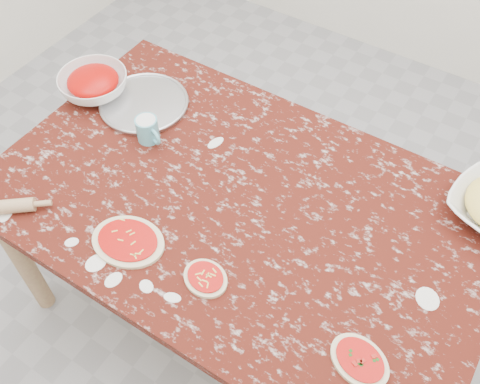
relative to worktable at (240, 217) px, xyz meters
name	(u,v)px	position (x,y,z in m)	size (l,w,h in m)	color
ground	(240,308)	(0.00, 0.00, -0.67)	(4.00, 4.00, 0.00)	gray
worktable	(240,217)	(0.00, 0.00, 0.00)	(1.60, 1.00, 0.75)	#3F110B
pizza_tray	(144,104)	(-0.54, 0.19, 0.09)	(0.32, 0.32, 0.01)	#B2B2B7
sauce_bowl	(94,84)	(-0.74, 0.14, 0.12)	(0.26, 0.26, 0.08)	white
flour_mug	(148,130)	(-0.42, 0.06, 0.13)	(0.11, 0.08, 0.09)	#5BB0C1
pizza_left	(128,241)	(-0.20, -0.31, 0.09)	(0.25, 0.21, 0.02)	beige
pizza_mid	(206,278)	(0.07, -0.29, 0.09)	(0.16, 0.14, 0.02)	beige
pizza_right	(360,361)	(0.54, -0.27, 0.09)	(0.19, 0.16, 0.02)	beige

